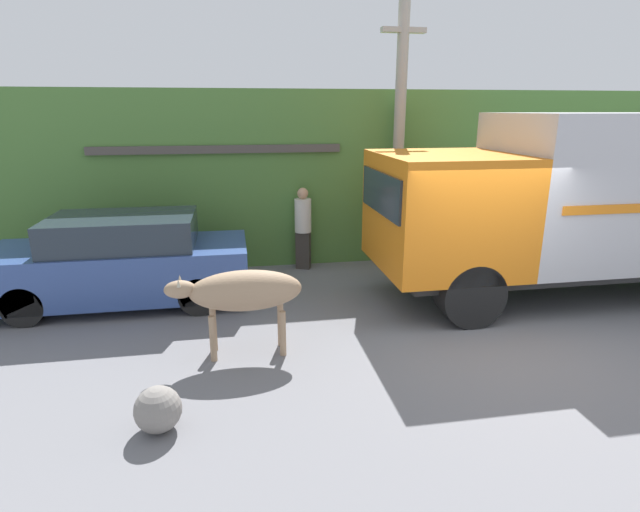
% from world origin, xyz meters
% --- Properties ---
extents(ground_plane, '(60.00, 60.00, 0.00)m').
position_xyz_m(ground_plane, '(0.00, 0.00, 0.00)').
color(ground_plane, slate).
extents(hillside_embankment, '(32.00, 5.09, 3.73)m').
position_xyz_m(hillside_embankment, '(0.00, 6.55, 1.86)').
color(hillside_embankment, '#4C7A38').
rests_on(hillside_embankment, ground_plane).
extents(building_backdrop, '(5.06, 2.70, 2.62)m').
position_xyz_m(building_backdrop, '(-3.96, 5.27, 1.33)').
color(building_backdrop, '#8CC69E').
rests_on(building_backdrop, ground_plane).
extents(cargo_truck, '(7.40, 2.44, 3.26)m').
position_xyz_m(cargo_truck, '(2.58, 1.29, 1.80)').
color(cargo_truck, '#2D2D2D').
rests_on(cargo_truck, ground_plane).
extents(brown_cow, '(1.85, 0.56, 1.22)m').
position_xyz_m(brown_cow, '(-3.62, -0.05, 0.92)').
color(brown_cow, '#9E7F60').
rests_on(brown_cow, ground_plane).
extents(parked_suv, '(4.37, 1.72, 1.58)m').
position_xyz_m(parked_suv, '(-5.67, 2.23, 0.77)').
color(parked_suv, '#334C8C').
rests_on(parked_suv, ground_plane).
extents(pedestrian_on_hill, '(0.46, 0.46, 1.75)m').
position_xyz_m(pedestrian_on_hill, '(-2.26, 3.71, 0.96)').
color(pedestrian_on_hill, '#38332D').
rests_on(pedestrian_on_hill, ground_plane).
extents(utility_pole, '(0.90, 0.23, 5.48)m').
position_xyz_m(utility_pole, '(-0.23, 3.68, 2.85)').
color(utility_pole, '#9E998E').
rests_on(utility_pole, ground_plane).
extents(roadside_rock, '(0.50, 0.50, 0.50)m').
position_xyz_m(roadside_rock, '(-4.59, -1.68, 0.25)').
color(roadside_rock, gray).
rests_on(roadside_rock, ground_plane).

